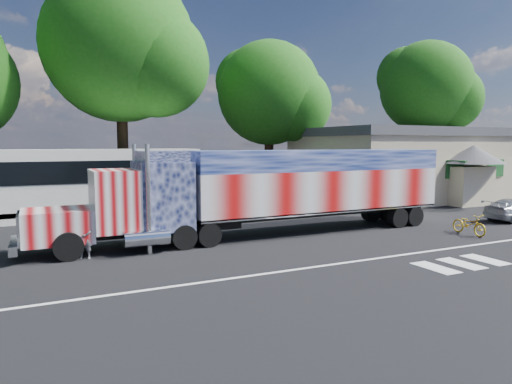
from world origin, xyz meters
name	(u,v)px	position (x,y,z in m)	size (l,w,h in m)	color
ground	(289,247)	(0.00, 0.00, 0.00)	(100.00, 100.00, 0.00)	black
lane_markings	(388,264)	(1.71, -3.77, 0.01)	(30.00, 2.67, 0.01)	silver
semi_truck	(274,188)	(0.60, 2.41, 2.09)	(19.02, 3.00, 4.06)	black
coach_bus	(81,182)	(-6.71, 11.40, 1.95)	(12.96, 3.02, 3.77)	silver
hall_building	(439,162)	(19.92, 10.86, 2.62)	(22.40, 12.80, 5.20)	beige
woman	(85,237)	(-7.45, 1.50, 0.76)	(0.56, 0.37, 1.53)	slate
bicycle	(469,224)	(8.50, -1.40, 0.48)	(0.63, 1.82, 0.96)	gold
tree_ne_a	(271,94)	(7.59, 16.10, 7.90)	(8.34, 7.94, 11.92)	black
tree_far_ne	(428,88)	(24.60, 16.84, 9.32)	(8.95, 8.53, 13.65)	black
tree_n_mid	(123,47)	(-3.58, 15.20, 10.23)	(10.15, 9.67, 15.13)	black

